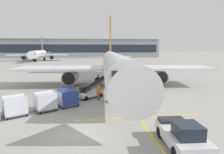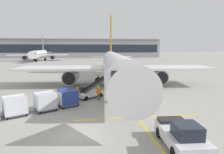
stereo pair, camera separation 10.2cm
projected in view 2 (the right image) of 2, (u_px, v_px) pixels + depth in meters
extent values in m
plane|color=#9E9B93|center=(79.00, 134.00, 14.02)|extent=(600.00, 600.00, 0.00)
cylinder|color=white|center=(115.00, 65.00, 31.44)|extent=(6.51, 32.55, 3.75)
cube|color=gold|center=(115.00, 65.00, 31.44)|extent=(6.44, 31.26, 0.45)
cone|color=white|center=(131.00, 87.00, 13.61)|extent=(3.88, 4.05, 3.57)
cone|color=white|center=(111.00, 57.00, 50.33)|extent=(3.69, 6.26, 3.19)
cube|color=white|center=(64.00, 68.00, 31.94)|extent=(15.86, 7.76, 0.36)
cylinder|color=#93969E|center=(71.00, 77.00, 31.55)|extent=(2.68, 4.39, 2.33)
cylinder|color=black|center=(69.00, 79.00, 29.43)|extent=(1.98, 0.29, 1.98)
cube|color=white|center=(164.00, 68.00, 32.71)|extent=(15.86, 7.76, 0.36)
cylinder|color=#93969E|center=(158.00, 76.00, 32.22)|extent=(2.68, 4.39, 2.33)
cylinder|color=black|center=(162.00, 78.00, 30.09)|extent=(1.98, 0.29, 1.98)
cube|color=gold|center=(111.00, 37.00, 48.05)|extent=(0.61, 3.89, 9.70)
cube|color=white|center=(111.00, 57.00, 48.51)|extent=(10.63, 3.47, 0.20)
cube|color=#1E2633|center=(126.00, 74.00, 16.12)|extent=(2.76, 1.91, 0.83)
cylinder|color=#47474C|center=(120.00, 93.00, 22.21)|extent=(0.22, 0.22, 1.00)
sphere|color=black|center=(120.00, 97.00, 22.29)|extent=(1.22, 1.22, 1.22)
cylinder|color=#47474C|center=(98.00, 78.00, 33.26)|extent=(0.22, 0.22, 1.00)
sphere|color=black|center=(98.00, 81.00, 33.34)|extent=(1.22, 1.22, 1.22)
cylinder|color=#47474C|center=(130.00, 78.00, 33.52)|extent=(0.22, 0.22, 1.00)
sphere|color=black|center=(130.00, 80.00, 33.60)|extent=(1.22, 1.22, 1.22)
cube|color=silver|center=(90.00, 94.00, 24.25)|extent=(3.67, 3.35, 0.44)
cube|color=black|center=(82.00, 90.00, 23.75)|extent=(0.82, 0.81, 0.70)
cylinder|color=#333338|center=(86.00, 89.00, 24.22)|extent=(0.08, 0.08, 0.80)
cube|color=silver|center=(97.00, 84.00, 24.95)|extent=(4.43, 3.73, 2.00)
cube|color=black|center=(97.00, 83.00, 24.93)|extent=(4.24, 3.53, 1.85)
cube|color=#333338|center=(99.00, 83.00, 24.62)|extent=(3.86, 3.02, 2.04)
cube|color=#333338|center=(95.00, 82.00, 25.23)|extent=(3.86, 3.02, 2.04)
cylinder|color=black|center=(101.00, 95.00, 24.61)|extent=(0.56, 0.50, 0.56)
cylinder|color=black|center=(93.00, 93.00, 25.63)|extent=(0.56, 0.50, 0.56)
cylinder|color=black|center=(86.00, 98.00, 22.93)|extent=(0.56, 0.50, 0.56)
cylinder|color=black|center=(79.00, 96.00, 23.95)|extent=(0.56, 0.50, 0.56)
cube|color=#515156|center=(68.00, 104.00, 20.77)|extent=(2.53, 2.38, 0.12)
cylinder|color=#4C4C51|center=(56.00, 107.00, 19.96)|extent=(0.64, 0.40, 0.07)
cube|color=navy|center=(68.00, 97.00, 20.64)|extent=(2.39, 2.24, 1.50)
cube|color=navy|center=(66.00, 92.00, 20.89)|extent=(2.02, 1.62, 0.74)
cube|color=silver|center=(59.00, 98.00, 20.07)|extent=(0.73, 1.27, 1.38)
sphere|color=black|center=(59.00, 105.00, 20.84)|extent=(0.30, 0.30, 0.30)
sphere|color=black|center=(64.00, 108.00, 19.76)|extent=(0.30, 0.30, 0.30)
sphere|color=black|center=(72.00, 102.00, 21.79)|extent=(0.30, 0.30, 0.30)
sphere|color=black|center=(78.00, 105.00, 20.71)|extent=(0.30, 0.30, 0.30)
cube|color=#515156|center=(46.00, 109.00, 19.27)|extent=(2.53, 2.38, 0.12)
cylinder|color=#4C4C51|center=(32.00, 111.00, 18.47)|extent=(0.64, 0.40, 0.07)
cube|color=silver|center=(46.00, 101.00, 19.15)|extent=(2.39, 2.24, 1.50)
cube|color=silver|center=(44.00, 95.00, 19.40)|extent=(2.02, 1.62, 0.74)
cube|color=silver|center=(36.00, 102.00, 18.57)|extent=(0.73, 1.27, 1.38)
sphere|color=black|center=(36.00, 109.00, 19.34)|extent=(0.30, 0.30, 0.30)
sphere|color=black|center=(40.00, 113.00, 18.27)|extent=(0.30, 0.30, 0.30)
sphere|color=black|center=(51.00, 106.00, 20.29)|extent=(0.30, 0.30, 0.30)
sphere|color=black|center=(56.00, 109.00, 19.22)|extent=(0.30, 0.30, 0.30)
cube|color=#515156|center=(16.00, 114.00, 17.78)|extent=(2.53, 2.38, 0.12)
cube|color=silver|center=(15.00, 105.00, 17.66)|extent=(2.39, 2.24, 1.50)
cube|color=silver|center=(14.00, 99.00, 17.90)|extent=(2.02, 1.62, 0.74)
cube|color=silver|center=(3.00, 107.00, 17.08)|extent=(0.73, 1.27, 1.38)
sphere|color=black|center=(5.00, 114.00, 17.85)|extent=(0.30, 0.30, 0.30)
sphere|color=black|center=(7.00, 118.00, 16.77)|extent=(0.30, 0.30, 0.30)
sphere|color=black|center=(23.00, 111.00, 18.80)|extent=(0.30, 0.30, 0.30)
sphere|color=black|center=(27.00, 115.00, 17.73)|extent=(0.30, 0.30, 0.30)
cube|color=silver|center=(181.00, 137.00, 12.15)|extent=(2.35, 4.51, 0.70)
cube|color=#1E2633|center=(187.00, 131.00, 11.28)|extent=(1.56, 1.62, 0.80)
cube|color=#28282D|center=(171.00, 120.00, 13.71)|extent=(1.84, 1.07, 0.24)
cylinder|color=black|center=(185.00, 131.00, 13.61)|extent=(0.32, 0.77, 0.76)
cylinder|color=black|center=(159.00, 132.00, 13.48)|extent=(0.32, 0.77, 0.76)
cylinder|color=black|center=(206.00, 152.00, 10.92)|extent=(0.32, 0.77, 0.76)
cylinder|color=black|center=(175.00, 153.00, 10.79)|extent=(0.32, 0.77, 0.76)
cylinder|color=#514C42|center=(78.00, 98.00, 22.43)|extent=(0.15, 0.15, 0.86)
cylinder|color=#514C42|center=(77.00, 98.00, 22.55)|extent=(0.15, 0.15, 0.86)
cube|color=orange|center=(78.00, 92.00, 22.38)|extent=(0.43, 0.44, 0.58)
cube|color=white|center=(77.00, 92.00, 22.29)|extent=(0.23, 0.26, 0.08)
sphere|color=brown|center=(78.00, 89.00, 22.32)|extent=(0.21, 0.21, 0.21)
sphere|color=yellow|center=(78.00, 88.00, 22.31)|extent=(0.23, 0.23, 0.23)
cylinder|color=orange|center=(79.00, 93.00, 22.23)|extent=(0.09, 0.09, 0.56)
cylinder|color=orange|center=(76.00, 92.00, 22.54)|extent=(0.09, 0.09, 0.56)
cylinder|color=#333847|center=(66.00, 101.00, 21.10)|extent=(0.15, 0.15, 0.86)
cylinder|color=#333847|center=(67.00, 101.00, 21.23)|extent=(0.15, 0.15, 0.86)
cube|color=yellow|center=(66.00, 95.00, 21.05)|extent=(0.45, 0.43, 0.58)
cube|color=white|center=(65.00, 95.00, 21.14)|extent=(0.27, 0.22, 0.08)
sphere|color=#9E7051|center=(66.00, 91.00, 20.99)|extent=(0.21, 0.21, 0.21)
sphere|color=yellow|center=(66.00, 91.00, 20.98)|extent=(0.23, 0.23, 0.23)
cylinder|color=yellow|center=(64.00, 96.00, 20.89)|extent=(0.09, 0.09, 0.56)
cylinder|color=yellow|center=(68.00, 95.00, 21.23)|extent=(0.09, 0.09, 0.56)
cylinder|color=#514C42|center=(98.00, 97.00, 22.99)|extent=(0.15, 0.15, 0.86)
cylinder|color=#514C42|center=(99.00, 97.00, 23.08)|extent=(0.15, 0.15, 0.86)
cube|color=orange|center=(99.00, 91.00, 22.93)|extent=(0.45, 0.38, 0.58)
cube|color=white|center=(98.00, 91.00, 23.03)|extent=(0.31, 0.15, 0.08)
sphere|color=tan|center=(99.00, 88.00, 22.87)|extent=(0.21, 0.21, 0.21)
sphere|color=yellow|center=(99.00, 87.00, 22.86)|extent=(0.23, 0.23, 0.23)
cylinder|color=orange|center=(97.00, 92.00, 22.81)|extent=(0.09, 0.09, 0.56)
cylinder|color=orange|center=(100.00, 91.00, 23.06)|extent=(0.09, 0.09, 0.56)
cube|color=black|center=(73.00, 88.00, 29.96)|extent=(0.54, 0.54, 0.05)
cone|color=orange|center=(73.00, 86.00, 29.91)|extent=(0.43, 0.43, 0.57)
cylinder|color=white|center=(73.00, 86.00, 29.91)|extent=(0.24, 0.24, 0.07)
cube|color=yellow|center=(114.00, 86.00, 31.95)|extent=(0.20, 110.00, 0.01)
cube|color=yellow|center=(139.00, 117.00, 17.42)|extent=(12.00, 0.20, 0.01)
cube|color=#939399|center=(73.00, 49.00, 126.66)|extent=(113.36, 14.68, 11.19)
cube|color=#1E2633|center=(73.00, 49.00, 119.38)|extent=(109.96, 0.10, 5.03)
cube|color=slate|center=(73.00, 40.00, 124.33)|extent=(112.23, 12.47, 0.70)
cylinder|color=white|center=(39.00, 54.00, 93.38)|extent=(5.55, 28.34, 3.44)
cube|color=slate|center=(39.00, 54.00, 93.38)|extent=(5.50, 27.21, 0.41)
cone|color=white|center=(33.00, 55.00, 78.10)|extent=(3.52, 3.67, 3.27)
cone|color=white|center=(44.00, 53.00, 109.62)|extent=(3.33, 5.71, 2.92)
cube|color=white|center=(23.00, 55.00, 92.64)|extent=(13.76, 6.62, 0.36)
cylinder|color=#93969E|center=(25.00, 58.00, 92.48)|extent=(2.40, 3.81, 2.13)
cylinder|color=black|center=(24.00, 58.00, 90.66)|extent=(1.82, 0.26, 1.81)
cube|color=white|center=(55.00, 55.00, 95.64)|extent=(13.76, 6.62, 0.36)
cylinder|color=#93969E|center=(53.00, 57.00, 95.09)|extent=(2.40, 3.81, 2.13)
cylinder|color=black|center=(52.00, 58.00, 93.27)|extent=(1.82, 0.26, 1.81)
cube|color=slate|center=(43.00, 44.00, 107.59)|extent=(0.53, 3.39, 8.45)
cube|color=white|center=(43.00, 52.00, 107.98)|extent=(9.24, 2.93, 0.20)
cube|color=#1E2633|center=(34.00, 54.00, 80.35)|extent=(2.52, 1.72, 0.76)
cylinder|color=#47474C|center=(36.00, 59.00, 85.54)|extent=(0.22, 0.22, 1.01)
sphere|color=black|center=(36.00, 61.00, 85.62)|extent=(1.24, 1.24, 1.24)
cylinder|color=#47474C|center=(34.00, 58.00, 94.55)|extent=(0.22, 0.22, 1.01)
sphere|color=black|center=(34.00, 59.00, 94.63)|extent=(1.24, 1.24, 1.24)
cylinder|color=#47474C|center=(45.00, 58.00, 95.60)|extent=(0.22, 0.22, 1.01)
sphere|color=black|center=(45.00, 59.00, 95.68)|extent=(1.24, 1.24, 1.24)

